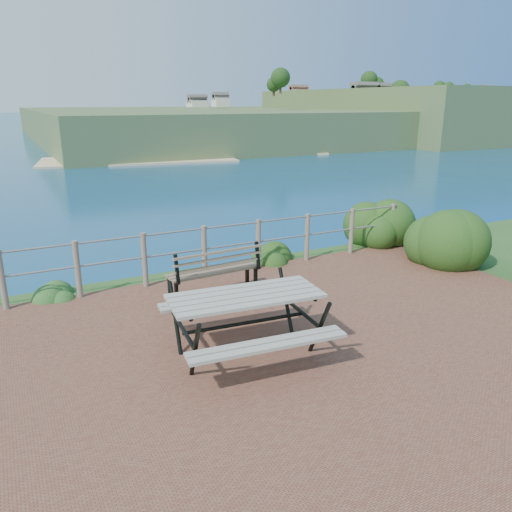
{
  "coord_description": "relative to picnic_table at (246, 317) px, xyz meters",
  "views": [
    {
      "loc": [
        -3.23,
        -5.15,
        3.24
      ],
      "look_at": [
        0.41,
        2.0,
        0.75
      ],
      "focal_mm": 35.0,
      "sensor_mm": 36.0,
      "label": 1
    }
  ],
  "objects": [
    {
      "name": "shrub_lip_west",
      "position": [
        -2.14,
        3.37,
        -0.53
      ],
      "size": [
        0.73,
        0.73,
        0.46
      ],
      "primitive_type": "ellipsoid",
      "color": "#1B481B",
      "rests_on": "ground"
    },
    {
      "name": "shrub_right_edge",
      "position": [
        5.29,
        3.37,
        -0.53
      ],
      "size": [
        1.25,
        1.25,
        1.77
      ],
      "primitive_type": "ellipsoid",
      "color": "#1B4013",
      "rests_on": "ground"
    },
    {
      "name": "shrub_lip_east",
      "position": [
        2.43,
        3.45,
        -0.53
      ],
      "size": [
        0.8,
        0.8,
        0.55
      ],
      "primitive_type": "ellipsoid",
      "color": "#1B4013",
      "rests_on": "ground"
    },
    {
      "name": "ground",
      "position": [
        0.62,
        -0.27,
        -0.53
      ],
      "size": [
        10.0,
        7.0,
        0.12
      ],
      "primitive_type": "cube",
      "color": "brown",
      "rests_on": "ground"
    },
    {
      "name": "ocean",
      "position": [
        0.62,
        199.73,
        -0.53
      ],
      "size": [
        1200.0,
        1200.0,
        0.0
      ],
      "primitive_type": "plane",
      "color": "#136577",
      "rests_on": "ground"
    },
    {
      "name": "shrub_right_front",
      "position": [
        5.54,
        1.69,
        -0.53
      ],
      "size": [
        1.39,
        1.39,
        1.98
      ],
      "primitive_type": "ellipsoid",
      "color": "#1B4013",
      "rests_on": "ground"
    },
    {
      "name": "park_bench",
      "position": [
        0.41,
        2.11,
        0.07
      ],
      "size": [
        1.64,
        0.5,
        0.91
      ],
      "rotation": [
        0.0,
        0.0,
        0.06
      ],
      "color": "brown",
      "rests_on": "ground"
    },
    {
      "name": "distant_bay",
      "position": [
        173.69,
        202.34,
        -2.06
      ],
      "size": [
        290.0,
        232.36,
        24.0
      ],
      "color": "#465C2E",
      "rests_on": "ground"
    },
    {
      "name": "safety_railing",
      "position": [
        0.62,
        3.08,
        0.04
      ],
      "size": [
        9.4,
        0.1,
        1.0
      ],
      "color": "#6B5B4C",
      "rests_on": "ground"
    },
    {
      "name": "picnic_table",
      "position": [
        0.0,
        0.0,
        0.0
      ],
      "size": [
        2.04,
        1.71,
        0.83
      ],
      "rotation": [
        0.0,
        0.0,
        -0.09
      ],
      "color": "#9E988E",
      "rests_on": "ground"
    }
  ]
}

